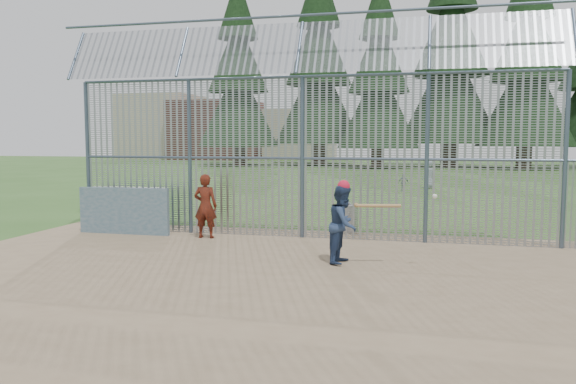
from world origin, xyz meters
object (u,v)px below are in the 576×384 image
(dugout_wall, at_px, (124,211))
(batter, at_px, (343,224))
(onlooker, at_px, (205,206))
(bleacher, at_px, (125,197))
(trash_can, at_px, (348,218))

(dugout_wall, xyz_separation_m, batter, (6.01, -2.05, 0.18))
(onlooker, height_order, bleacher, onlooker)
(onlooker, distance_m, bleacher, 7.32)
(batter, distance_m, trash_can, 3.80)
(onlooker, bearing_deg, dugout_wall, -4.92)
(onlooker, height_order, trash_can, onlooker)
(trash_can, bearing_deg, dugout_wall, -163.10)
(bleacher, bearing_deg, batter, -38.72)
(bleacher, bearing_deg, onlooker, -44.78)
(dugout_wall, xyz_separation_m, bleacher, (-2.91, 5.10, -0.21))
(batter, bearing_deg, trash_can, 14.53)
(dugout_wall, bearing_deg, bleacher, 119.70)
(onlooker, bearing_deg, trash_can, -155.93)
(trash_can, bearing_deg, bleacher, 158.31)
(onlooker, relative_size, trash_can, 1.95)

